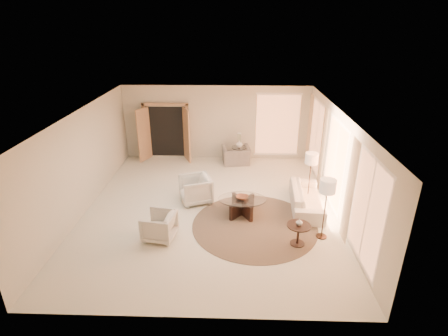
{
  "coord_description": "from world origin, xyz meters",
  "views": [
    {
      "loc": [
        0.69,
        -8.77,
        5.06
      ],
      "look_at": [
        0.4,
        0.4,
        1.1
      ],
      "focal_mm": 28.0,
      "sensor_mm": 36.0,
      "label": 1
    }
  ],
  "objects_px": {
    "armchair_right": "(159,225)",
    "sofa": "(306,198)",
    "coffee_table": "(242,204)",
    "bowl": "(242,197)",
    "side_table": "(239,154)",
    "end_vase": "(299,222)",
    "armchair_left": "(196,188)",
    "accent_chair": "(236,153)",
    "end_table": "(298,231)",
    "floor_lamp_near": "(311,161)",
    "floor_lamp_far": "(328,189)",
    "side_vase": "(239,144)"
  },
  "relations": [
    {
      "from": "armchair_left",
      "to": "side_table",
      "type": "distance_m",
      "value": 3.27
    },
    {
      "from": "floor_lamp_near",
      "to": "floor_lamp_far",
      "type": "distance_m",
      "value": 1.88
    },
    {
      "from": "accent_chair",
      "to": "floor_lamp_near",
      "type": "bearing_deg",
      "value": 118.65
    },
    {
      "from": "accent_chair",
      "to": "side_table",
      "type": "relative_size",
      "value": 1.53
    },
    {
      "from": "armchair_right",
      "to": "sofa",
      "type": "bearing_deg",
      "value": 122.55
    },
    {
      "from": "floor_lamp_far",
      "to": "side_vase",
      "type": "xyz_separation_m",
      "value": [
        -2.03,
        4.74,
        -0.57
      ]
    },
    {
      "from": "armchair_left",
      "to": "side_table",
      "type": "xyz_separation_m",
      "value": [
        1.31,
        2.99,
        -0.04
      ]
    },
    {
      "from": "floor_lamp_near",
      "to": "floor_lamp_far",
      "type": "height_order",
      "value": "floor_lamp_far"
    },
    {
      "from": "accent_chair",
      "to": "side_vase",
      "type": "xyz_separation_m",
      "value": [
        0.11,
        0.0,
        0.34
      ]
    },
    {
      "from": "armchair_right",
      "to": "side_table",
      "type": "height_order",
      "value": "armchair_right"
    },
    {
      "from": "accent_chair",
      "to": "coffee_table",
      "type": "distance_m",
      "value": 3.7
    },
    {
      "from": "sofa",
      "to": "end_vase",
      "type": "relative_size",
      "value": 12.88
    },
    {
      "from": "accent_chair",
      "to": "floor_lamp_far",
      "type": "relative_size",
      "value": 0.63
    },
    {
      "from": "end_table",
      "to": "coffee_table",
      "type": "bearing_deg",
      "value": 133.95
    },
    {
      "from": "armchair_left",
      "to": "armchair_right",
      "type": "bearing_deg",
      "value": -39.61
    },
    {
      "from": "armchair_right",
      "to": "floor_lamp_far",
      "type": "height_order",
      "value": "floor_lamp_far"
    },
    {
      "from": "armchair_right",
      "to": "coffee_table",
      "type": "distance_m",
      "value": 2.39
    },
    {
      "from": "accent_chair",
      "to": "end_table",
      "type": "relative_size",
      "value": 1.75
    },
    {
      "from": "sofa",
      "to": "accent_chair",
      "type": "xyz_separation_m",
      "value": [
        -2.01,
        3.27,
        0.13
      ]
    },
    {
      "from": "coffee_table",
      "to": "side_table",
      "type": "height_order",
      "value": "side_table"
    },
    {
      "from": "floor_lamp_near",
      "to": "side_vase",
      "type": "distance_m",
      "value": 3.54
    },
    {
      "from": "floor_lamp_far",
      "to": "side_vase",
      "type": "distance_m",
      "value": 5.18
    },
    {
      "from": "bowl",
      "to": "side_table",
      "type": "bearing_deg",
      "value": 90.88
    },
    {
      "from": "side_table",
      "to": "side_vase",
      "type": "xyz_separation_m",
      "value": [
        0.0,
        0.0,
        0.39
      ]
    },
    {
      "from": "bowl",
      "to": "end_vase",
      "type": "distance_m",
      "value": 1.91
    },
    {
      "from": "armchair_left",
      "to": "coffee_table",
      "type": "xyz_separation_m",
      "value": [
        1.37,
        -0.7,
        -0.13
      ]
    },
    {
      "from": "side_table",
      "to": "sofa",
      "type": "bearing_deg",
      "value": -59.82
    },
    {
      "from": "floor_lamp_near",
      "to": "sofa",
      "type": "bearing_deg",
      "value": -107.62
    },
    {
      "from": "end_table",
      "to": "bowl",
      "type": "height_order",
      "value": "bowl"
    },
    {
      "from": "sofa",
      "to": "coffee_table",
      "type": "height_order",
      "value": "sofa"
    },
    {
      "from": "floor_lamp_near",
      "to": "end_vase",
      "type": "xyz_separation_m",
      "value": [
        -0.65,
        -2.21,
        -0.68
      ]
    },
    {
      "from": "coffee_table",
      "to": "side_table",
      "type": "xyz_separation_m",
      "value": [
        -0.06,
        3.69,
        0.09
      ]
    },
    {
      "from": "end_table",
      "to": "side_table",
      "type": "xyz_separation_m",
      "value": [
        -1.38,
        5.06,
        0.03
      ]
    },
    {
      "from": "sofa",
      "to": "coffee_table",
      "type": "relative_size",
      "value": 1.48
    },
    {
      "from": "accent_chair",
      "to": "side_table",
      "type": "height_order",
      "value": "accent_chair"
    },
    {
      "from": "floor_lamp_near",
      "to": "bowl",
      "type": "xyz_separation_m",
      "value": [
        -1.98,
        -0.84,
        -0.78
      ]
    },
    {
      "from": "floor_lamp_near",
      "to": "side_vase",
      "type": "relative_size",
      "value": 5.74
    },
    {
      "from": "end_table",
      "to": "bowl",
      "type": "bearing_deg",
      "value": 133.95
    },
    {
      "from": "armchair_right",
      "to": "end_vase",
      "type": "height_order",
      "value": "armchair_right"
    },
    {
      "from": "floor_lamp_far",
      "to": "sofa",
      "type": "bearing_deg",
      "value": 95.11
    },
    {
      "from": "armchair_right",
      "to": "floor_lamp_far",
      "type": "distance_m",
      "value": 4.15
    },
    {
      "from": "end_table",
      "to": "armchair_right",
      "type": "bearing_deg",
      "value": 177.36
    },
    {
      "from": "sofa",
      "to": "end_table",
      "type": "height_order",
      "value": "sofa"
    },
    {
      "from": "sofa",
      "to": "side_table",
      "type": "distance_m",
      "value": 3.78
    },
    {
      "from": "accent_chair",
      "to": "coffee_table",
      "type": "relative_size",
      "value": 0.7
    },
    {
      "from": "accent_chair",
      "to": "floor_lamp_near",
      "type": "relative_size",
      "value": 0.65
    },
    {
      "from": "sofa",
      "to": "floor_lamp_near",
      "type": "height_order",
      "value": "floor_lamp_near"
    },
    {
      "from": "end_table",
      "to": "side_table",
      "type": "distance_m",
      "value": 5.24
    },
    {
      "from": "sofa",
      "to": "bowl",
      "type": "distance_m",
      "value": 1.9
    },
    {
      "from": "side_table",
      "to": "end_vase",
      "type": "xyz_separation_m",
      "value": [
        1.38,
        -5.06,
        0.22
      ]
    }
  ]
}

